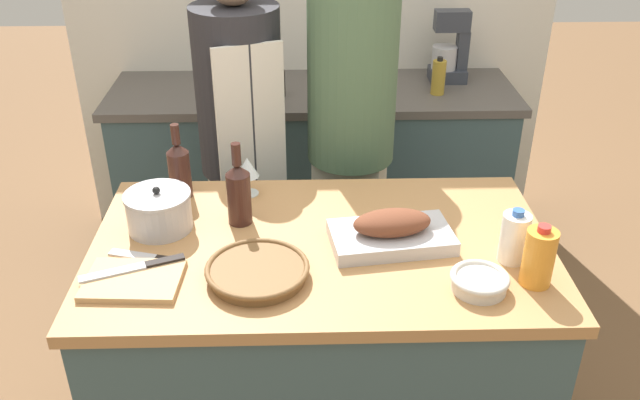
% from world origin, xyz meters
% --- Properties ---
extents(kitchen_island, '(1.40, 0.83, 0.94)m').
position_xyz_m(kitchen_island, '(0.00, 0.00, 0.47)').
color(kitchen_island, '#3D565B').
rests_on(kitchen_island, ground_plane).
extents(back_counter, '(2.00, 0.60, 0.90)m').
position_xyz_m(back_counter, '(0.00, 1.43, 0.45)').
color(back_counter, '#3D565B').
rests_on(back_counter, ground_plane).
extents(roasting_pan, '(0.39, 0.25, 0.11)m').
position_xyz_m(roasting_pan, '(0.21, -0.01, 0.98)').
color(roasting_pan, '#BCBCC1').
rests_on(roasting_pan, kitchen_island).
extents(wicker_basket, '(0.30, 0.30, 0.04)m').
position_xyz_m(wicker_basket, '(-0.18, -0.17, 0.96)').
color(wicker_basket, brown).
rests_on(wicker_basket, kitchen_island).
extents(cutting_board, '(0.27, 0.21, 0.02)m').
position_xyz_m(cutting_board, '(-0.53, -0.19, 0.95)').
color(cutting_board, tan).
rests_on(cutting_board, kitchen_island).
extents(stock_pot, '(0.21, 0.21, 0.15)m').
position_xyz_m(stock_pot, '(-0.50, 0.10, 1.00)').
color(stock_pot, '#B7B7BC').
rests_on(stock_pot, kitchen_island).
extents(mixing_bowl, '(0.16, 0.16, 0.05)m').
position_xyz_m(mixing_bowl, '(0.43, -0.25, 0.96)').
color(mixing_bowl, beige).
rests_on(mixing_bowl, kitchen_island).
extents(juice_jug, '(0.09, 0.09, 0.19)m').
position_xyz_m(juice_jug, '(0.59, -0.22, 1.02)').
color(juice_jug, orange).
rests_on(juice_jug, kitchen_island).
extents(milk_jug, '(0.08, 0.08, 0.17)m').
position_xyz_m(milk_jug, '(0.56, -0.11, 1.01)').
color(milk_jug, white).
rests_on(milk_jug, kitchen_island).
extents(wine_bottle_green, '(0.08, 0.08, 0.26)m').
position_xyz_m(wine_bottle_green, '(-0.47, 0.31, 1.04)').
color(wine_bottle_green, '#381E19').
rests_on(wine_bottle_green, kitchen_island).
extents(wine_bottle_dark, '(0.08, 0.08, 0.28)m').
position_xyz_m(wine_bottle_dark, '(-0.26, 0.13, 1.05)').
color(wine_bottle_dark, '#381E19').
rests_on(wine_bottle_dark, kitchen_island).
extents(wine_glass_left, '(0.08, 0.08, 0.14)m').
position_xyz_m(wine_glass_left, '(-0.24, 0.32, 1.04)').
color(wine_glass_left, silver).
rests_on(wine_glass_left, kitchen_island).
extents(knife_chef, '(0.29, 0.13, 0.01)m').
position_xyz_m(knife_chef, '(-0.53, -0.14, 0.96)').
color(knife_chef, '#B7B7BC').
rests_on(knife_chef, cutting_board).
extents(knife_paring, '(0.23, 0.09, 0.01)m').
position_xyz_m(knife_paring, '(-0.51, -0.07, 0.94)').
color(knife_paring, '#B7B7BC').
rests_on(knife_paring, kitchen_island).
extents(stand_mixer, '(0.18, 0.14, 0.35)m').
position_xyz_m(stand_mixer, '(0.69, 1.54, 1.05)').
color(stand_mixer, '#333842').
rests_on(stand_mixer, back_counter).
extents(condiment_bottle_tall, '(0.05, 0.05, 0.14)m').
position_xyz_m(condiment_bottle_tall, '(-0.16, 1.34, 0.97)').
color(condiment_bottle_tall, '#332D28').
rests_on(condiment_bottle_tall, back_counter).
extents(condiment_bottle_short, '(0.07, 0.07, 0.18)m').
position_xyz_m(condiment_bottle_short, '(0.60, 1.35, 0.99)').
color(condiment_bottle_short, '#B28E2D').
rests_on(condiment_bottle_short, back_counter).
extents(person_cook_aproned, '(0.35, 0.37, 1.66)m').
position_xyz_m(person_cook_aproned, '(-0.30, 0.78, 0.92)').
color(person_cook_aproned, beige).
rests_on(person_cook_aproned, ground_plane).
extents(person_cook_guest, '(0.34, 0.34, 1.80)m').
position_xyz_m(person_cook_guest, '(0.14, 0.74, 1.00)').
color(person_cook_guest, beige).
rests_on(person_cook_guest, ground_plane).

